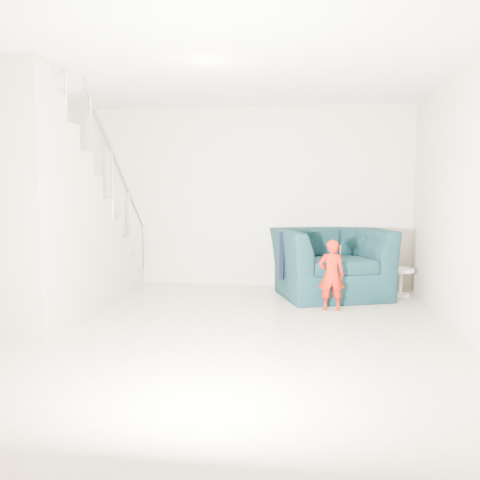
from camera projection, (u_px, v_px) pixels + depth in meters
name	position (u px, v px, depth m)	size (l,w,h in m)	color
floor	(210.00, 335.00, 5.12)	(5.50, 5.50, 0.00)	tan
ceiling	(208.00, 60.00, 4.85)	(5.50, 5.50, 0.00)	silver
back_wall	(244.00, 197.00, 7.70)	(5.00, 5.00, 0.00)	beige
front_wall	(91.00, 216.00, 2.27)	(5.00, 5.00, 0.00)	beige
right_wall	(476.00, 202.00, 4.66)	(5.50, 5.50, 0.00)	beige
armchair	(331.00, 263.00, 6.96)	(1.43, 1.25, 0.93)	black
toddler	(331.00, 275.00, 6.15)	(0.32, 0.21, 0.86)	#AE1B05
side_table	(400.00, 278.00, 7.01)	(0.37, 0.37, 0.37)	white
staircase	(48.00, 235.00, 5.83)	(1.02, 3.03, 3.62)	#ADA089
cushion	(325.00, 243.00, 7.23)	(0.37, 0.11, 0.35)	black
throw	(282.00, 254.00, 7.00)	(0.06, 0.56, 0.63)	black
phone	(341.00, 249.00, 6.08)	(0.02, 0.05, 0.10)	black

